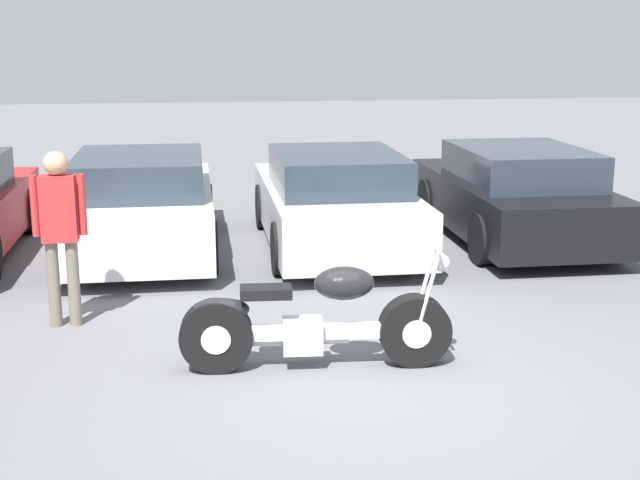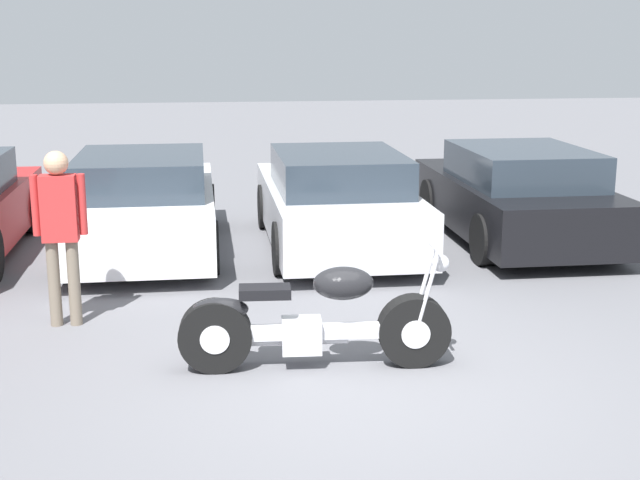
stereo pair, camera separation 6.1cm
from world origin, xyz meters
The scene contains 6 objects.
ground_plane centered at (0.00, 0.00, 0.00)m, with size 60.00×60.00×0.00m, color slate.
motorcycle centered at (-0.32, 0.49, 0.42)m, with size 2.36×0.62×1.05m.
parked_car_white centered at (-1.99, 4.94, 0.63)m, with size 1.90×4.22×1.32m.
parked_car_silver centered at (0.55, 4.79, 0.63)m, with size 1.90×4.22×1.32m.
parked_car_black centered at (3.09, 4.91, 0.63)m, with size 1.90×4.22×1.32m.
person_standing centered at (-2.60, 1.96, 1.04)m, with size 0.52×0.23×1.74m.
Camera 2 is at (-1.23, -6.74, 2.86)m, focal length 50.00 mm.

